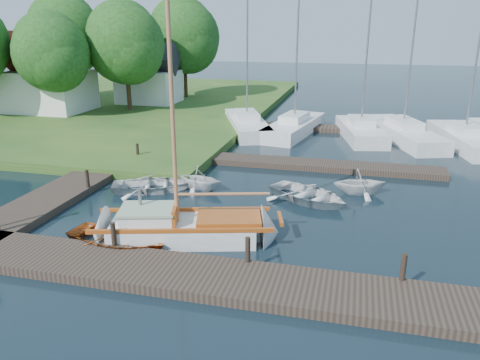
% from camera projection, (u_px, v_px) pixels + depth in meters
% --- Properties ---
extents(ground, '(160.00, 160.00, 0.00)m').
position_uv_depth(ground, '(240.00, 207.00, 19.35)').
color(ground, black).
rests_on(ground, ground).
extents(near_dock, '(18.00, 2.20, 0.30)m').
position_uv_depth(near_dock, '(190.00, 276.00, 13.78)').
color(near_dock, '#2F211C').
rests_on(near_dock, ground).
extents(left_dock, '(2.20, 18.00, 0.30)m').
position_uv_depth(left_dock, '(92.00, 175.00, 23.00)').
color(left_dock, '#2F211C').
rests_on(left_dock, ground).
extents(far_dock, '(14.00, 1.60, 0.30)m').
position_uv_depth(far_dock, '(306.00, 164.00, 24.83)').
color(far_dock, '#2F211C').
rests_on(far_dock, ground).
extents(pontoon, '(30.00, 1.60, 0.30)m').
position_uv_depth(pontoon, '(440.00, 134.00, 31.73)').
color(pontoon, '#2F211C').
rests_on(pontoon, ground).
extents(shore, '(50.00, 40.00, 0.50)m').
position_uv_depth(shore, '(19.00, 99.00, 46.01)').
color(shore, '#234B1C').
rests_on(shore, ground).
extents(mooring_post_1, '(0.16, 0.16, 0.80)m').
position_uv_depth(mooring_post_1, '(113.00, 234.00, 15.23)').
color(mooring_post_1, black).
rests_on(mooring_post_1, near_dock).
extents(mooring_post_2, '(0.16, 0.16, 0.80)m').
position_uv_depth(mooring_post_2, '(248.00, 250.00, 14.18)').
color(mooring_post_2, black).
rests_on(mooring_post_2, near_dock).
extents(mooring_post_3, '(0.16, 0.16, 0.80)m').
position_uv_depth(mooring_post_3, '(403.00, 267.00, 13.14)').
color(mooring_post_3, black).
rests_on(mooring_post_3, near_dock).
extents(mooring_post_4, '(0.16, 0.16, 0.80)m').
position_uv_depth(mooring_post_4, '(87.00, 179.00, 20.75)').
color(mooring_post_4, black).
rests_on(mooring_post_4, left_dock).
extents(mooring_post_5, '(0.16, 0.16, 0.80)m').
position_uv_depth(mooring_post_5, '(137.00, 151.00, 25.36)').
color(mooring_post_5, black).
rests_on(mooring_post_5, left_dock).
extents(sailboat, '(7.41, 3.80, 9.83)m').
position_uv_depth(sailboat, '(188.00, 230.00, 16.39)').
color(sailboat, silver).
rests_on(sailboat, ground).
extents(dinghy, '(4.00, 3.13, 0.76)m').
position_uv_depth(dinghy, '(117.00, 235.00, 15.89)').
color(dinghy, '#913C0C').
rests_on(dinghy, ground).
extents(tender_a, '(4.29, 3.68, 0.75)m').
position_uv_depth(tender_a, '(152.00, 183.00, 21.23)').
color(tender_a, silver).
rests_on(tender_a, ground).
extents(tender_b, '(2.67, 2.43, 1.20)m').
position_uv_depth(tender_b, '(199.00, 177.00, 21.32)').
color(tender_b, silver).
rests_on(tender_b, ground).
extents(tender_c, '(4.53, 4.17, 0.77)m').
position_uv_depth(tender_c, '(308.00, 192.00, 19.97)').
color(tender_c, silver).
rests_on(tender_c, ground).
extents(tender_d, '(2.83, 2.61, 1.25)m').
position_uv_depth(tender_d, '(360.00, 180.00, 20.76)').
color(tender_d, silver).
rests_on(tender_d, ground).
extents(marina_boat_0, '(5.24, 8.74, 10.67)m').
position_uv_depth(marina_boat_0, '(247.00, 123.00, 33.25)').
color(marina_boat_0, silver).
rests_on(marina_boat_0, ground).
extents(marina_boat_1, '(3.62, 8.34, 10.21)m').
position_uv_depth(marina_boat_1, '(294.00, 126.00, 32.39)').
color(marina_boat_1, silver).
rests_on(marina_boat_1, ground).
extents(marina_boat_2, '(3.65, 7.23, 10.49)m').
position_uv_depth(marina_boat_2, '(361.00, 130.00, 31.14)').
color(marina_boat_2, silver).
rests_on(marina_boat_2, ground).
extents(marina_boat_3, '(5.02, 9.18, 13.07)m').
position_uv_depth(marina_boat_3, '(403.00, 131.00, 30.63)').
color(marina_boat_3, silver).
rests_on(marina_boat_3, ground).
extents(marina_boat_4, '(3.71, 8.31, 11.43)m').
position_uv_depth(marina_boat_4, '(465.00, 137.00, 28.96)').
color(marina_boat_4, silver).
rests_on(marina_boat_4, ground).
extents(house_a, '(6.30, 5.00, 6.29)m').
position_uv_depth(house_a, '(49.00, 80.00, 37.78)').
color(house_a, white).
rests_on(house_a, shore).
extents(house_c, '(5.25, 4.00, 5.28)m').
position_uv_depth(house_c, '(149.00, 79.00, 42.04)').
color(house_c, white).
rests_on(house_c, shore).
extents(tree_2, '(5.83, 5.75, 7.82)m').
position_uv_depth(tree_2, '(52.00, 53.00, 34.81)').
color(tree_2, '#332114').
rests_on(tree_2, shore).
extents(tree_3, '(6.41, 6.38, 8.74)m').
position_uv_depth(tree_3, '(125.00, 43.00, 37.39)').
color(tree_3, '#332114').
rests_on(tree_3, shore).
extents(tree_4, '(7.01, 7.01, 9.66)m').
position_uv_depth(tree_4, '(66.00, 35.00, 42.75)').
color(tree_4, '#332114').
rests_on(tree_4, shore).
extents(tree_7, '(6.83, 6.83, 9.38)m').
position_uv_depth(tree_7, '(184.00, 36.00, 44.17)').
color(tree_7, '#332114').
rests_on(tree_7, shore).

